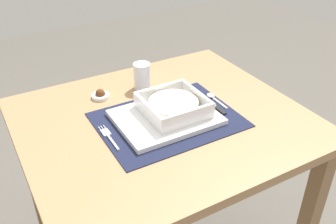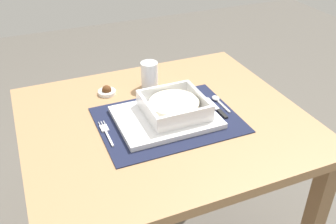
# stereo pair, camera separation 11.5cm
# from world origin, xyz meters

# --- Properties ---
(dining_table) EXTENTS (0.86, 0.75, 0.74)m
(dining_table) POSITION_xyz_m (0.00, 0.00, 0.62)
(dining_table) COLOR #A37A51
(dining_table) RESTS_ON ground
(placemat) EXTENTS (0.42, 0.32, 0.00)m
(placemat) POSITION_xyz_m (0.01, -0.02, 0.74)
(placemat) COLOR #191E38
(placemat) RESTS_ON dining_table
(serving_plate) EXTENTS (0.30, 0.23, 0.02)m
(serving_plate) POSITION_xyz_m (0.00, -0.01, 0.75)
(serving_plate) COLOR white
(serving_plate) RESTS_ON placemat
(porridge_bowl) EXTENTS (0.18, 0.18, 0.05)m
(porridge_bowl) POSITION_xyz_m (0.03, -0.01, 0.78)
(porridge_bowl) COLOR white
(porridge_bowl) RESTS_ON serving_plate
(fork) EXTENTS (0.02, 0.13, 0.00)m
(fork) POSITION_xyz_m (-0.19, -0.01, 0.74)
(fork) COLOR silver
(fork) RESTS_ON placemat
(spoon) EXTENTS (0.02, 0.11, 0.01)m
(spoon) POSITION_xyz_m (0.20, 0.02, 0.74)
(spoon) COLOR silver
(spoon) RESTS_ON placemat
(butter_knife) EXTENTS (0.01, 0.13, 0.01)m
(butter_knife) POSITION_xyz_m (0.17, -0.03, 0.74)
(butter_knife) COLOR black
(butter_knife) RESTS_ON placemat
(bread_knife) EXTENTS (0.01, 0.13, 0.01)m
(bread_knife) POSITION_xyz_m (0.15, -0.01, 0.74)
(bread_knife) COLOR #59331E
(bread_knife) RESTS_ON placemat
(drinking_glass) EXTENTS (0.06, 0.06, 0.09)m
(drinking_glass) POSITION_xyz_m (0.03, 0.21, 0.78)
(drinking_glass) COLOR white
(drinking_glass) RESTS_ON dining_table
(condiment_saucer) EXTENTS (0.06, 0.06, 0.03)m
(condiment_saucer) POSITION_xyz_m (-0.12, 0.21, 0.75)
(condiment_saucer) COLOR white
(condiment_saucer) RESTS_ON dining_table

